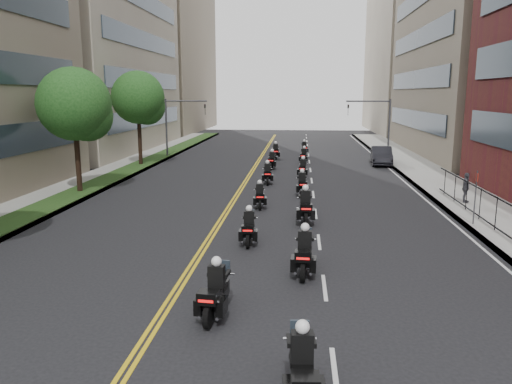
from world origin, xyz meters
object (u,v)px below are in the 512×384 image
at_px(motorcycle_1, 302,372).
at_px(motorcycle_8, 267,175).
at_px(motorcycle_4, 249,229).
at_px(motorcycle_9, 303,169).
at_px(motorcycle_7, 302,185).
at_px(motorcycle_13, 304,149).
at_px(pedestrian_c, 466,188).
at_px(motorcycle_3, 304,255).
at_px(motorcycle_11, 304,157).
at_px(motorcycle_10, 272,161).
at_px(motorcycle_6, 260,197).
at_px(motorcycle_12, 276,152).
at_px(motorcycle_2, 216,294).
at_px(parked_sedan, 381,156).
at_px(motorcycle_5, 305,208).

height_order(motorcycle_1, motorcycle_8, motorcycle_1).
bearing_deg(motorcycle_4, motorcycle_9, 79.86).
xyz_separation_m(motorcycle_1, motorcycle_7, (0.04, 20.90, -0.04)).
bearing_deg(motorcycle_13, pedestrian_c, -74.60).
relative_size(motorcycle_3, motorcycle_7, 1.10).
distance_m(motorcycle_9, motorcycle_13, 14.22).
relative_size(motorcycle_1, motorcycle_9, 1.07).
bearing_deg(motorcycle_11, motorcycle_9, -83.28).
xyz_separation_m(motorcycle_8, motorcycle_10, (-0.08, 6.81, 0.01)).
xyz_separation_m(motorcycle_6, motorcycle_12, (-0.16, 20.43, 0.06)).
bearing_deg(motorcycle_1, motorcycle_2, 118.27).
bearing_deg(motorcycle_12, motorcycle_6, -93.68).
height_order(motorcycle_1, motorcycle_2, motorcycle_1).
bearing_deg(motorcycle_11, motorcycle_2, -87.11).
bearing_deg(motorcycle_2, motorcycle_9, 89.84).
bearing_deg(motorcycle_13, parked_sedan, -51.11).
bearing_deg(motorcycle_7, motorcycle_2, -101.20).
distance_m(motorcycle_8, motorcycle_13, 17.21).
distance_m(motorcycle_6, motorcycle_8, 7.31).
distance_m(motorcycle_5, parked_sedan, 21.70).
xyz_separation_m(motorcycle_13, pedestrian_c, (8.74, -22.70, 0.39)).
xyz_separation_m(motorcycle_4, motorcycle_10, (-0.24, 20.74, 0.02)).
xyz_separation_m(motorcycle_7, motorcycle_12, (-2.46, 16.82, 0.02)).
height_order(motorcycle_3, pedestrian_c, pedestrian_c).
bearing_deg(parked_sedan, motorcycle_1, -96.34).
height_order(motorcycle_1, motorcycle_12, motorcycle_1).
bearing_deg(motorcycle_5, motorcycle_4, -125.04).
relative_size(motorcycle_12, parked_sedan, 0.48).
xyz_separation_m(motorcycle_6, motorcycle_10, (-0.15, 14.12, 0.05)).
bearing_deg(parked_sedan, motorcycle_9, -127.51).
bearing_deg(pedestrian_c, motorcycle_6, 122.99).
height_order(motorcycle_5, motorcycle_12, motorcycle_5).
bearing_deg(parked_sedan, motorcycle_6, -112.71).
bearing_deg(motorcycle_10, motorcycle_13, 77.68).
height_order(motorcycle_4, motorcycle_10, motorcycle_10).
bearing_deg(motorcycle_2, motorcycle_5, 82.17).
xyz_separation_m(motorcycle_4, parked_sedan, (9.10, 24.19, 0.15)).
xyz_separation_m(motorcycle_12, motorcycle_13, (2.72, 3.89, -0.06)).
height_order(motorcycle_11, motorcycle_13, motorcycle_11).
relative_size(motorcycle_7, motorcycle_9, 1.02).
distance_m(motorcycle_1, motorcycle_3, 7.29).
bearing_deg(motorcycle_9, motorcycle_4, -93.44).
height_order(motorcycle_6, motorcycle_11, motorcycle_11).
bearing_deg(parked_sedan, pedestrian_c, -77.59).
bearing_deg(motorcycle_2, motorcycle_10, 95.90).
height_order(motorcycle_7, motorcycle_10, motorcycle_10).
bearing_deg(motorcycle_4, motorcycle_13, 83.05).
distance_m(motorcycle_1, motorcycle_12, 37.79).
relative_size(parked_sedan, pedestrian_c, 2.84).
bearing_deg(motorcycle_12, pedestrian_c, -62.79).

